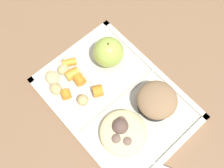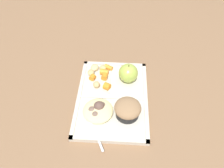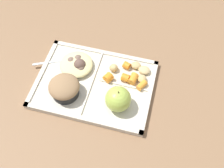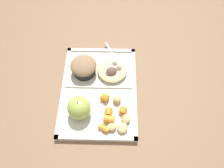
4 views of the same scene
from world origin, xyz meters
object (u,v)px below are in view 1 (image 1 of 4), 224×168
object	(u,v)px
lunch_tray	(116,99)
bran_muffin	(156,101)
green_apple	(108,52)
plastic_fork	(136,156)

from	to	relation	value
lunch_tray	bran_muffin	distance (m)	0.10
lunch_tray	bran_muffin	size ratio (longest dim) A/B	3.94
green_apple	lunch_tray	bearing A→B (deg)	-32.28
green_apple	bran_muffin	xyz separation A→B (m)	(0.17, -0.00, -0.01)
plastic_fork	green_apple	bearing A→B (deg)	152.32
green_apple	bran_muffin	world-z (taller)	green_apple
lunch_tray	green_apple	distance (m)	0.12
green_apple	plastic_fork	size ratio (longest dim) A/B	0.52
lunch_tray	green_apple	xyz separation A→B (m)	(-0.09, 0.06, 0.05)
lunch_tray	bran_muffin	bearing A→B (deg)	37.50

